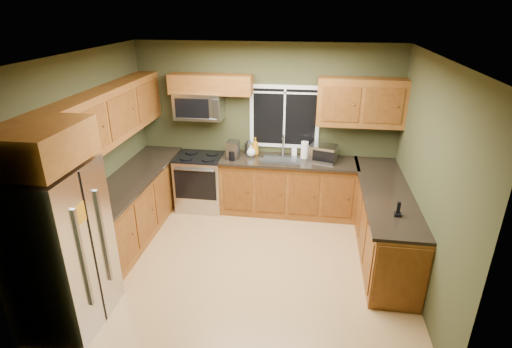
% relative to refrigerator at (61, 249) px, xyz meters
% --- Properties ---
extents(floor, '(4.20, 4.20, 0.00)m').
position_rel_refrigerator_xyz_m(floor, '(1.74, 1.30, -0.90)').
color(floor, '#AA7E4A').
rests_on(floor, ground).
extents(ceiling, '(4.20, 4.20, 0.00)m').
position_rel_refrigerator_xyz_m(ceiling, '(1.74, 1.30, 1.80)').
color(ceiling, white).
rests_on(ceiling, back_wall).
extents(back_wall, '(4.20, 0.00, 4.20)m').
position_rel_refrigerator_xyz_m(back_wall, '(1.74, 3.10, 0.45)').
color(back_wall, '#36381E').
rests_on(back_wall, ground).
extents(front_wall, '(4.20, 0.00, 4.20)m').
position_rel_refrigerator_xyz_m(front_wall, '(1.74, -0.50, 0.45)').
color(front_wall, '#36381E').
rests_on(front_wall, ground).
extents(left_wall, '(0.00, 3.60, 3.60)m').
position_rel_refrigerator_xyz_m(left_wall, '(-0.36, 1.30, 0.45)').
color(left_wall, '#36381E').
rests_on(left_wall, ground).
extents(right_wall, '(0.00, 3.60, 3.60)m').
position_rel_refrigerator_xyz_m(right_wall, '(3.84, 1.30, 0.45)').
color(right_wall, '#36381E').
rests_on(right_wall, ground).
extents(window, '(1.12, 0.03, 1.02)m').
position_rel_refrigerator_xyz_m(window, '(2.04, 3.08, 0.65)').
color(window, white).
rests_on(window, back_wall).
extents(base_cabinets_left, '(0.60, 2.65, 0.90)m').
position_rel_refrigerator_xyz_m(base_cabinets_left, '(-0.06, 1.78, -0.45)').
color(base_cabinets_left, brown).
rests_on(base_cabinets_left, ground).
extents(countertop_left, '(0.65, 2.65, 0.04)m').
position_rel_refrigerator_xyz_m(countertop_left, '(-0.04, 1.78, 0.02)').
color(countertop_left, black).
rests_on(countertop_left, base_cabinets_left).
extents(base_cabinets_back, '(2.17, 0.60, 0.90)m').
position_rel_refrigerator_xyz_m(base_cabinets_back, '(2.15, 2.80, -0.45)').
color(base_cabinets_back, brown).
rests_on(base_cabinets_back, ground).
extents(countertop_back, '(2.17, 0.65, 0.04)m').
position_rel_refrigerator_xyz_m(countertop_back, '(2.15, 2.78, 0.02)').
color(countertop_back, black).
rests_on(countertop_back, base_cabinets_back).
extents(base_cabinets_peninsula, '(0.60, 2.52, 0.90)m').
position_rel_refrigerator_xyz_m(base_cabinets_peninsula, '(3.54, 1.84, -0.45)').
color(base_cabinets_peninsula, brown).
rests_on(base_cabinets_peninsula, ground).
extents(countertop_peninsula, '(0.65, 2.50, 0.04)m').
position_rel_refrigerator_xyz_m(countertop_peninsula, '(3.51, 1.85, 0.02)').
color(countertop_peninsula, black).
rests_on(countertop_peninsula, base_cabinets_peninsula).
extents(upper_cabinets_left, '(0.33, 2.65, 0.72)m').
position_rel_refrigerator_xyz_m(upper_cabinets_left, '(-0.20, 1.78, 0.96)').
color(upper_cabinets_left, brown).
rests_on(upper_cabinets_left, left_wall).
extents(upper_cabinets_back_left, '(1.30, 0.33, 0.30)m').
position_rel_refrigerator_xyz_m(upper_cabinets_back_left, '(0.89, 2.94, 1.17)').
color(upper_cabinets_back_left, brown).
rests_on(upper_cabinets_back_left, back_wall).
extents(upper_cabinets_back_right, '(1.30, 0.33, 0.72)m').
position_rel_refrigerator_xyz_m(upper_cabinets_back_right, '(3.19, 2.94, 0.96)').
color(upper_cabinets_back_right, brown).
rests_on(upper_cabinets_back_right, back_wall).
extents(upper_cabinet_over_fridge, '(0.72, 0.90, 0.38)m').
position_rel_refrigerator_xyz_m(upper_cabinet_over_fridge, '(-0.00, 0.00, 1.13)').
color(upper_cabinet_over_fridge, brown).
rests_on(upper_cabinet_over_fridge, left_wall).
extents(refrigerator, '(0.74, 0.90, 1.80)m').
position_rel_refrigerator_xyz_m(refrigerator, '(0.00, 0.00, 0.00)').
color(refrigerator, '#B7B7BC').
rests_on(refrigerator, ground).
extents(range, '(0.76, 0.69, 0.94)m').
position_rel_refrigerator_xyz_m(range, '(0.69, 2.77, -0.43)').
color(range, '#B7B7BC').
rests_on(range, ground).
extents(microwave, '(0.76, 0.41, 0.42)m').
position_rel_refrigerator_xyz_m(microwave, '(0.69, 2.91, 0.83)').
color(microwave, '#B7B7BC').
rests_on(microwave, back_wall).
extents(sink, '(0.60, 0.42, 0.36)m').
position_rel_refrigerator_xyz_m(sink, '(2.04, 2.79, 0.05)').
color(sink, slate).
rests_on(sink, countertop_back).
extents(toaster_oven, '(0.48, 0.42, 0.25)m').
position_rel_refrigerator_xyz_m(toaster_oven, '(2.68, 2.81, 0.17)').
color(toaster_oven, '#B7B7BC').
rests_on(toaster_oven, countertop_back).
extents(coffee_maker, '(0.18, 0.24, 0.29)m').
position_rel_refrigerator_xyz_m(coffee_maker, '(1.27, 2.70, 0.18)').
color(coffee_maker, slate).
rests_on(coffee_maker, countertop_back).
extents(kettle, '(0.18, 0.18, 0.25)m').
position_rel_refrigerator_xyz_m(kettle, '(1.48, 2.95, 0.15)').
color(kettle, '#B7B7BC').
rests_on(kettle, countertop_back).
extents(paper_towel_roll, '(0.13, 0.13, 0.30)m').
position_rel_refrigerator_xyz_m(paper_towel_roll, '(2.39, 2.90, 0.17)').
color(paper_towel_roll, white).
rests_on(paper_towel_roll, countertop_back).
extents(soap_bottle_a, '(0.12, 0.12, 0.29)m').
position_rel_refrigerator_xyz_m(soap_bottle_a, '(1.59, 2.93, 0.18)').
color(soap_bottle_a, '#C37A12').
rests_on(soap_bottle_a, countertop_back).
extents(soap_bottle_b, '(0.09, 0.09, 0.17)m').
position_rel_refrigerator_xyz_m(soap_bottle_b, '(2.22, 3.00, 0.13)').
color(soap_bottle_b, white).
rests_on(soap_bottle_b, countertop_back).
extents(soap_bottle_c, '(0.17, 0.17, 0.18)m').
position_rel_refrigerator_xyz_m(soap_bottle_c, '(1.53, 2.85, 0.13)').
color(soap_bottle_c, white).
rests_on(soap_bottle_c, countertop_back).
extents(cordless_phone, '(0.09, 0.09, 0.18)m').
position_rel_refrigerator_xyz_m(cordless_phone, '(3.54, 1.15, 0.09)').
color(cordless_phone, black).
rests_on(cordless_phone, countertop_peninsula).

